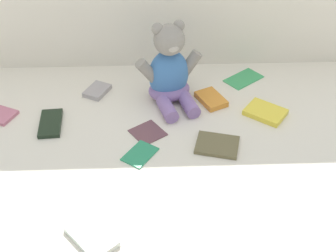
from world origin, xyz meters
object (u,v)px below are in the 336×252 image
object	(u,v)px
book_case_0	(51,123)
book_case_1	(265,112)
book_case_3	(140,154)
book_case_2	(211,99)
book_case_10	(148,132)
book_case_6	(244,78)
book_case_5	(91,236)
book_case_7	(217,145)
book_case_8	(97,91)
teddy_bear	(170,72)

from	to	relation	value
book_case_0	book_case_1	distance (m)	0.71
book_case_3	book_case_0	bearing A→B (deg)	7.48
book_case_2	book_case_10	distance (m)	0.27
book_case_1	book_case_6	world-z (taller)	book_case_1
book_case_5	book_case_7	xyz separation A→B (m)	(0.35, 0.32, -0.00)
book_case_5	book_case_8	xyz separation A→B (m)	(-0.04, 0.63, 0.00)
book_case_2	book_case_7	distance (m)	0.23
book_case_0	book_case_8	distance (m)	0.22
book_case_3	book_case_8	world-z (taller)	book_case_8
book_case_1	book_case_6	size ratio (longest dim) A/B	0.89
book_case_6	teddy_bear	bearing A→B (deg)	74.10
book_case_10	teddy_bear	bearing A→B (deg)	33.31
book_case_2	book_case_5	distance (m)	0.66
book_case_5	book_case_8	world-z (taller)	same
book_case_2	book_case_5	world-z (taller)	book_case_2
book_case_3	book_case_6	world-z (taller)	book_case_3
book_case_2	book_case_6	bearing A→B (deg)	-161.07
book_case_7	book_case_8	size ratio (longest dim) A/B	1.38
book_case_5	book_case_1	bearing A→B (deg)	-179.40
book_case_0	book_case_3	bearing A→B (deg)	-31.87
book_case_3	book_case_8	distance (m)	0.37
book_case_0	book_case_10	world-z (taller)	book_case_0
book_case_2	book_case_7	world-z (taller)	book_case_2
book_case_2	book_case_6	xyz separation A→B (m)	(0.14, 0.14, -0.01)
book_case_5	book_case_7	distance (m)	0.48
book_case_7	book_case_10	distance (m)	0.22
book_case_6	book_case_8	bearing A→B (deg)	59.87
book_case_6	book_case_7	size ratio (longest dim) A/B	1.10
book_case_7	book_case_3	bearing A→B (deg)	-68.33
book_case_1	book_case_10	distance (m)	0.40
book_case_7	book_case_8	distance (m)	0.49
book_case_7	teddy_bear	bearing A→B (deg)	-137.85
book_case_8	book_case_7	bearing A→B (deg)	-10.51
teddy_bear	book_case_0	bearing A→B (deg)	-177.33
book_case_6	book_case_2	bearing A→B (deg)	97.33
book_case_0	book_case_8	world-z (taller)	book_case_8
book_case_1	book_case_3	distance (m)	0.45
teddy_bear	book_case_10	bearing A→B (deg)	-128.73
teddy_bear	book_case_6	xyz separation A→B (m)	(0.28, 0.11, -0.10)
book_case_6	book_case_0	bearing A→B (deg)	72.90
book_case_5	book_case_6	distance (m)	0.85
book_case_0	book_case_3	xyz separation A→B (m)	(0.29, -0.15, -0.00)
book_case_7	book_case_2	bearing A→B (deg)	-167.19
book_case_8	book_case_6	bearing A→B (deg)	34.37
book_case_6	book_case_1	bearing A→B (deg)	151.98
book_case_3	book_case_2	bearing A→B (deg)	-97.62
book_case_1	book_case_2	xyz separation A→B (m)	(-0.17, 0.08, 0.00)
teddy_bear	book_case_10	distance (m)	0.23
book_case_2	book_case_5	size ratio (longest dim) A/B	0.84
book_case_6	book_case_7	distance (m)	0.40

